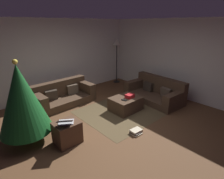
# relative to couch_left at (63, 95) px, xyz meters

# --- Properties ---
(ground_plane) EXTENTS (6.40, 6.40, 0.00)m
(ground_plane) POSITION_rel_couch_left_xyz_m (0.19, -2.24, -0.28)
(ground_plane) COLOR brown
(rear_partition) EXTENTS (6.40, 0.12, 2.60)m
(rear_partition) POSITION_rel_couch_left_xyz_m (0.19, 0.90, 1.02)
(rear_partition) COLOR silver
(rear_partition) RESTS_ON ground_plane
(corner_partition) EXTENTS (0.12, 6.40, 2.60)m
(corner_partition) POSITION_rel_couch_left_xyz_m (3.33, -2.24, 1.02)
(corner_partition) COLOR silver
(corner_partition) RESTS_ON ground_plane
(couch_left) EXTENTS (1.91, 0.94, 0.72)m
(couch_left) POSITION_rel_couch_left_xyz_m (0.00, 0.00, 0.00)
(couch_left) COLOR #473323
(couch_left) RESTS_ON ground_plane
(couch_right) EXTENTS (1.07, 1.93, 0.75)m
(couch_right) POSITION_rel_couch_left_xyz_m (2.46, -1.80, -0.00)
(couch_right) COLOR #473323
(couch_right) RESTS_ON ground_plane
(ottoman) EXTENTS (0.86, 0.68, 0.40)m
(ottoman) POSITION_rel_couch_left_xyz_m (1.14, -1.68, -0.08)
(ottoman) COLOR #473323
(ottoman) RESTS_ON ground_plane
(gift_box) EXTENTS (0.26, 0.21, 0.10)m
(gift_box) POSITION_rel_couch_left_xyz_m (1.23, -1.75, 0.17)
(gift_box) COLOR red
(gift_box) RESTS_ON ottoman
(tv_remote) EXTENTS (0.10, 0.17, 0.02)m
(tv_remote) POSITION_rel_couch_left_xyz_m (0.95, -1.79, 0.13)
(tv_remote) COLOR black
(tv_remote) RESTS_ON ottoman
(christmas_tree) EXTENTS (1.06, 1.06, 1.81)m
(christmas_tree) POSITION_rel_couch_left_xyz_m (-1.51, -1.30, 0.72)
(christmas_tree) COLOR brown
(christmas_tree) RESTS_ON ground_plane
(side_table) EXTENTS (0.52, 0.44, 0.49)m
(side_table) POSITION_rel_couch_left_xyz_m (-0.91, -1.92, -0.03)
(side_table) COLOR #4C3323
(side_table) RESTS_ON ground_plane
(laptop) EXTENTS (0.46, 0.48, 0.17)m
(laptop) POSITION_rel_couch_left_xyz_m (-0.94, -1.97, 0.26)
(laptop) COLOR silver
(laptop) RESTS_ON side_table
(book_stack) EXTENTS (0.29, 0.26, 0.09)m
(book_stack) POSITION_rel_couch_left_xyz_m (0.45, -2.69, -0.23)
(book_stack) COLOR beige
(book_stack) RESTS_ON ground_plane
(corner_lamp) EXTENTS (0.36, 0.36, 1.83)m
(corner_lamp) POSITION_rel_couch_left_xyz_m (2.83, 0.50, 1.29)
(corner_lamp) COLOR black
(corner_lamp) RESTS_ON ground_plane
(area_rug) EXTENTS (2.60, 2.00, 0.01)m
(area_rug) POSITION_rel_couch_left_xyz_m (1.14, -1.68, -0.28)
(area_rug) COLOR brown
(area_rug) RESTS_ON ground_plane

